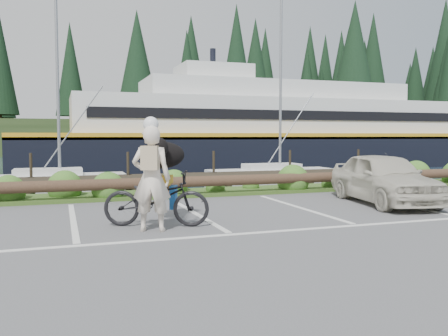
# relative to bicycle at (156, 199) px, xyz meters

# --- Properties ---
(ground) EXTENTS (72.00, 72.00, 0.00)m
(ground) POSITION_rel_bicycle_xyz_m (1.10, -0.82, -0.53)
(ground) COLOR #505052
(harbor_backdrop) EXTENTS (170.00, 160.00, 30.00)m
(harbor_backdrop) POSITION_rel_bicycle_xyz_m (1.49, 77.65, -0.53)
(harbor_backdrop) COLOR #192D3C
(harbor_backdrop) RESTS_ON ground
(vegetation_strip) EXTENTS (34.00, 1.60, 0.10)m
(vegetation_strip) POSITION_rel_bicycle_xyz_m (1.10, 4.48, -0.48)
(vegetation_strip) COLOR #3D5B21
(vegetation_strip) RESTS_ON ground
(log_rail) EXTENTS (32.00, 0.30, 0.60)m
(log_rail) POSITION_rel_bicycle_xyz_m (1.10, 3.78, -0.53)
(log_rail) COLOR #443021
(log_rail) RESTS_ON ground
(bicycle) EXTENTS (2.15, 1.39, 1.07)m
(bicycle) POSITION_rel_bicycle_xyz_m (0.00, 0.00, 0.00)
(bicycle) COLOR black
(bicycle) RESTS_ON ground
(cyclist) EXTENTS (0.82, 0.68, 1.92)m
(cyclist) POSITION_rel_bicycle_xyz_m (-0.17, -0.44, 0.43)
(cyclist) COLOR silver
(cyclist) RESTS_ON ground
(dog) EXTENTS (0.78, 1.06, 0.55)m
(dog) POSITION_rel_bicycle_xyz_m (0.23, 0.61, 0.81)
(dog) COLOR black
(dog) RESTS_ON bicycle
(parked_car) EXTENTS (2.17, 4.05, 1.31)m
(parked_car) POSITION_rel_bicycle_xyz_m (6.08, 1.12, 0.12)
(parked_car) COLOR beige
(parked_car) RESTS_ON ground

